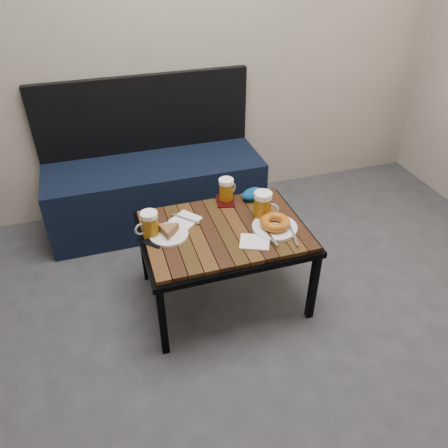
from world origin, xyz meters
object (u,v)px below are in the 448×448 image
object	(u,v)px
cafe_table	(224,235)
knit_pouch	(253,194)
beer_mug_centre	(226,189)
beer_mug_right	(263,205)
beer_mug_left	(149,224)
plate_pie	(169,232)
passport_burgundy	(225,201)
bench	(155,186)
plate_bagel	(275,224)
passport_navy	(158,238)

from	to	relation	value
cafe_table	knit_pouch	xyz separation A→B (m)	(0.24, 0.22, 0.07)
beer_mug_centre	beer_mug_right	distance (m)	0.26
beer_mug_left	beer_mug_right	world-z (taller)	beer_mug_right
beer_mug_right	knit_pouch	bearing A→B (deg)	122.66
beer_mug_right	plate_pie	world-z (taller)	beer_mug_right
plate_pie	beer_mug_left	bearing A→B (deg)	161.77
beer_mug_left	beer_mug_right	xyz separation A→B (m)	(0.58, -0.02, 0.01)
passport_burgundy	plate_pie	bearing A→B (deg)	-136.68
passport_burgundy	beer_mug_left	bearing A→B (deg)	-144.69
bench	beer_mug_right	bearing A→B (deg)	-62.49
plate_pie	knit_pouch	size ratio (longest dim) A/B	1.41
cafe_table	knit_pouch	distance (m)	0.33
beer_mug_centre	plate_bagel	xyz separation A→B (m)	(0.15, -0.33, -0.04)
beer_mug_centre	plate_pie	size ratio (longest dim) A/B	0.67
plate_bagel	plate_pie	bearing A→B (deg)	168.84
beer_mug_left	beer_mug_centre	world-z (taller)	beer_mug_left
beer_mug_right	plate_pie	bearing A→B (deg)	-141.30
beer_mug_left	passport_navy	bearing A→B (deg)	116.09
bench	knit_pouch	bearing A→B (deg)	-55.04
plate_bagel	bench	bearing A→B (deg)	115.76
passport_navy	plate_pie	bearing A→B (deg)	54.46
cafe_table	knit_pouch	world-z (taller)	knit_pouch
beer_mug_centre	knit_pouch	xyz separation A→B (m)	(0.14, -0.03, -0.04)
beer_mug_left	passport_navy	world-z (taller)	beer_mug_left
beer_mug_centre	beer_mug_right	world-z (taller)	beer_mug_right
bench	knit_pouch	world-z (taller)	bench
cafe_table	passport_navy	size ratio (longest dim) A/B	6.32
cafe_table	passport_burgundy	distance (m)	0.26
plate_pie	plate_bagel	bearing A→B (deg)	-11.16
passport_navy	beer_mug_centre	bearing A→B (deg)	74.39
beer_mug_left	knit_pouch	xyz separation A→B (m)	(0.60, 0.17, -0.04)
bench	beer_mug_centre	xyz separation A→B (m)	(0.31, -0.61, 0.26)
beer_mug_left	plate_pie	bearing A→B (deg)	148.86
beer_mug_centre	passport_burgundy	bearing A→B (deg)	-154.75
cafe_table	plate_bagel	bearing A→B (deg)	-17.68
bench	beer_mug_left	bearing A→B (deg)	-100.46
bench	beer_mug_centre	world-z (taller)	bench
bench	plate_bagel	size ratio (longest dim) A/B	4.71
beer_mug_centre	knit_pouch	size ratio (longest dim) A/B	0.94
bench	beer_mug_right	size ratio (longest dim) A/B	9.39
passport_navy	beer_mug_right	bearing A→B (deg)	46.87
beer_mug_centre	plate_bagel	bearing A→B (deg)	-96.52
beer_mug_left	plate_pie	xyz separation A→B (m)	(0.08, -0.03, -0.05)
bench	plate_pie	bearing A→B (deg)	-94.44
plate_bagel	passport_burgundy	xyz separation A→B (m)	(-0.16, 0.32, -0.02)
plate_bagel	passport_burgundy	distance (m)	0.36
cafe_table	beer_mug_right	distance (m)	0.25
beer_mug_right	plate_bagel	bearing A→B (deg)	-41.12
beer_mug_centre	plate_pie	world-z (taller)	beer_mug_centre
plate_pie	passport_navy	world-z (taller)	plate_pie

